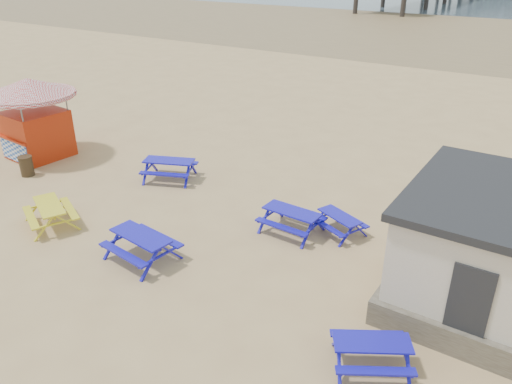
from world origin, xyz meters
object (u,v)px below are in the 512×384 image
Objects in this scene: picnic_table_blue_a at (170,170)px; ice_cream_kiosk at (32,108)px; picnic_table_blue_b at (339,224)px; litter_bin at (26,166)px; picnic_table_yellow at (51,215)px.

ice_cream_kiosk is at bearing 167.58° from picnic_table_blue_a.
picnic_table_blue_b is 14.64m from ice_cream_kiosk.
litter_bin is (1.49, -1.71, -1.83)m from ice_cream_kiosk.
picnic_table_blue_a is at bearing 29.45° from litter_bin.
picnic_table_blue_b is 0.45× the size of ice_cream_kiosk.
picnic_table_yellow is 2.78× the size of litter_bin.
picnic_table_blue_a reaches higher than picnic_table_yellow.
picnic_table_yellow is (-8.48, -4.90, 0.07)m from picnic_table_blue_b.
picnic_table_blue_a is at bearing -158.70° from picnic_table_blue_b.
picnic_table_yellow is 4.99m from litter_bin.
litter_bin reaches higher than picnic_table_yellow.
picnic_table_blue_b is 2.29× the size of litter_bin.
ice_cream_kiosk is 2.91m from litter_bin.
picnic_table_blue_b is at bearing 11.96° from litter_bin.
ice_cream_kiosk reaches higher than picnic_table_yellow.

